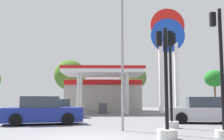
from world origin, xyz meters
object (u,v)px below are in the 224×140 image
object	(u,v)px
car_3	(207,108)
tree_2	(133,78)
car_1	(59,109)
corner_streetlamp	(123,39)
traffic_signal_3	(222,96)
traffic_signal_0	(166,102)
traffic_signal_2	(171,93)
tree_3	(214,79)
car_5	(203,111)
car_4	(42,112)
station_pole_sign	(168,46)
tree_1	(70,75)

from	to	relation	value
car_3	tree_2	bearing A→B (deg)	112.65
car_1	corner_streetlamp	size ratio (longest dim) A/B	0.61
car_1	car_3	world-z (taller)	car_1
car_3	traffic_signal_3	world-z (taller)	traffic_signal_3
tree_2	corner_streetlamp	bearing A→B (deg)	-96.87
traffic_signal_0	tree_2	bearing A→B (deg)	86.79
traffic_signal_2	tree_3	xyz separation A→B (m)	(12.34, 25.17, 2.74)
car_5	traffic_signal_0	world-z (taller)	traffic_signal_0
car_4	corner_streetlamp	world-z (taller)	corner_streetlamp
car_4	tree_2	world-z (taller)	tree_2
traffic_signal_3	car_1	bearing A→B (deg)	124.45
car_3	tree_3	bearing A→B (deg)	65.81
car_4	corner_streetlamp	bearing A→B (deg)	-39.20
traffic_signal_3	tree_2	world-z (taller)	tree_2
tree_3	car_4	bearing A→B (deg)	-130.60
car_5	traffic_signal_0	size ratio (longest dim) A/B	1.15
station_pole_sign	tree_3	world-z (taller)	station_pole_sign
traffic_signal_0	corner_streetlamp	xyz separation A→B (m)	(-1.47, 2.65, 3.03)
traffic_signal_3	tree_2	xyz separation A→B (m)	(-0.71, 27.45, 2.89)
car_1	tree_1	distance (m)	17.87
tree_1	tree_2	world-z (taller)	tree_1
traffic_signal_0	tree_1	xyz separation A→B (m)	(-7.37, 29.76, 3.66)
tree_1	car_5	bearing A→B (deg)	-63.38
station_pole_sign	traffic_signal_3	bearing A→B (deg)	-97.59
traffic_signal_3	corner_streetlamp	bearing A→B (deg)	148.06
car_4	traffic_signal_3	distance (m)	10.37
station_pole_sign	tree_1	bearing A→B (deg)	147.06
car_4	station_pole_sign	bearing A→B (deg)	53.73
car_1	traffic_signal_0	bearing A→B (deg)	-64.05
tree_1	tree_3	world-z (taller)	tree_1
car_1	corner_streetlamp	bearing A→B (deg)	-64.90
traffic_signal_2	tree_1	size ratio (longest dim) A/B	0.71
traffic_signal_2	corner_streetlamp	size ratio (longest dim) A/B	0.70
car_1	car_5	size ratio (longest dim) A/B	0.93
car_1	car_5	bearing A→B (deg)	-27.74
tree_2	car_5	bearing A→B (deg)	-83.42
car_5	tree_2	xyz separation A→B (m)	(-2.37, 20.57, 3.77)
car_5	tree_1	size ratio (longest dim) A/B	0.67
traffic_signal_2	tree_1	bearing A→B (deg)	108.38
traffic_signal_2	tree_2	size ratio (longest dim) A/B	0.83
car_4	traffic_signal_2	size ratio (longest dim) A/B	0.97
car_3	station_pole_sign	bearing A→B (deg)	105.22
station_pole_sign	traffic_signal_0	bearing A→B (deg)	-103.25
car_3	corner_streetlamp	world-z (taller)	corner_streetlamp
tree_1	traffic_signal_3	bearing A→B (deg)	-71.88
station_pole_sign	traffic_signal_2	bearing A→B (deg)	-102.67
traffic_signal_2	car_3	bearing A→B (deg)	61.35
station_pole_sign	tree_1	size ratio (longest dim) A/B	1.70
car_3	tree_2	size ratio (longest dim) A/B	0.72
traffic_signal_3	corner_streetlamp	xyz separation A→B (m)	(-3.73, 2.33, 2.77)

